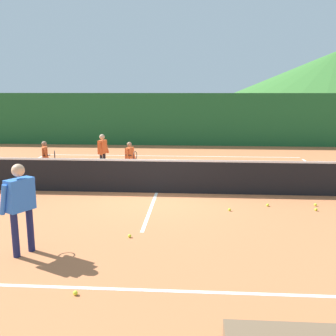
{
  "coord_description": "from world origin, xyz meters",
  "views": [
    {
      "loc": [
        1.05,
        -10.64,
        2.9
      ],
      "look_at": [
        0.36,
        -0.5,
        0.83
      ],
      "focal_mm": 41.29,
      "sensor_mm": 36.0,
      "label": 1
    }
  ],
  "objects_px": {
    "tennis_ball_5": "(230,210)",
    "tennis_net": "(156,176)",
    "student_1": "(103,149)",
    "tennis_ball_7": "(130,236)",
    "student_0": "(45,156)",
    "instructor": "(20,201)",
    "tennis_ball_4": "(75,293)",
    "tennis_ball_0": "(268,205)",
    "tennis_ball_2": "(315,205)",
    "student_2": "(130,156)",
    "tennis_ball_3": "(316,209)"
  },
  "relations": [
    {
      "from": "student_0",
      "to": "tennis_ball_0",
      "type": "bearing_deg",
      "value": -21.54
    },
    {
      "from": "student_1",
      "to": "tennis_ball_5",
      "type": "distance_m",
      "value": 5.99
    },
    {
      "from": "student_1",
      "to": "tennis_ball_2",
      "type": "distance_m",
      "value": 7.39
    },
    {
      "from": "student_0",
      "to": "instructor",
      "type": "bearing_deg",
      "value": -72.57
    },
    {
      "from": "tennis_net",
      "to": "tennis_ball_3",
      "type": "xyz_separation_m",
      "value": [
        4.04,
        -1.4,
        -0.47
      ]
    },
    {
      "from": "student_1",
      "to": "tennis_ball_7",
      "type": "height_order",
      "value": "student_1"
    },
    {
      "from": "tennis_ball_5",
      "to": "tennis_net",
      "type": "bearing_deg",
      "value": 141.22
    },
    {
      "from": "student_2",
      "to": "tennis_ball_2",
      "type": "bearing_deg",
      "value": -29.35
    },
    {
      "from": "student_0",
      "to": "student_2",
      "type": "relative_size",
      "value": 1.04
    },
    {
      "from": "tennis_ball_4",
      "to": "tennis_net",
      "type": "bearing_deg",
      "value": 83.76
    },
    {
      "from": "student_2",
      "to": "tennis_ball_0",
      "type": "bearing_deg",
      "value": -37.16
    },
    {
      "from": "tennis_ball_4",
      "to": "tennis_ball_5",
      "type": "height_order",
      "value": "same"
    },
    {
      "from": "student_1",
      "to": "tennis_ball_4",
      "type": "relative_size",
      "value": 20.02
    },
    {
      "from": "instructor",
      "to": "tennis_net",
      "type": "bearing_deg",
      "value": 65.39
    },
    {
      "from": "tennis_net",
      "to": "tennis_ball_0",
      "type": "height_order",
      "value": "tennis_net"
    },
    {
      "from": "tennis_ball_3",
      "to": "tennis_ball_0",
      "type": "bearing_deg",
      "value": 164.9
    },
    {
      "from": "student_0",
      "to": "student_1",
      "type": "height_order",
      "value": "student_1"
    },
    {
      "from": "tennis_ball_4",
      "to": "student_1",
      "type": "bearing_deg",
      "value": 100.6
    },
    {
      "from": "tennis_ball_2",
      "to": "tennis_ball_0",
      "type": "bearing_deg",
      "value": -175.16
    },
    {
      "from": "tennis_ball_0",
      "to": "tennis_ball_3",
      "type": "distance_m",
      "value": 1.15
    },
    {
      "from": "student_2",
      "to": "tennis_ball_3",
      "type": "bearing_deg",
      "value": -33.12
    },
    {
      "from": "student_0",
      "to": "tennis_ball_7",
      "type": "xyz_separation_m",
      "value": [
        3.62,
        -4.99,
        -0.72
      ]
    },
    {
      "from": "student_0",
      "to": "tennis_ball_4",
      "type": "bearing_deg",
      "value": -66.12
    },
    {
      "from": "student_1",
      "to": "tennis_ball_0",
      "type": "bearing_deg",
      "value": -36.7
    },
    {
      "from": "student_0",
      "to": "student_1",
      "type": "relative_size",
      "value": 0.92
    },
    {
      "from": "tennis_ball_3",
      "to": "tennis_ball_7",
      "type": "bearing_deg",
      "value": -154.53
    },
    {
      "from": "instructor",
      "to": "tennis_ball_7",
      "type": "bearing_deg",
      "value": 26.63
    },
    {
      "from": "tennis_ball_7",
      "to": "student_2",
      "type": "bearing_deg",
      "value": 99.24
    },
    {
      "from": "student_0",
      "to": "tennis_ball_3",
      "type": "height_order",
      "value": "student_0"
    },
    {
      "from": "student_1",
      "to": "tennis_ball_5",
      "type": "bearing_deg",
      "value": -45.99
    },
    {
      "from": "tennis_net",
      "to": "student_1",
      "type": "bearing_deg",
      "value": 128.88
    },
    {
      "from": "tennis_net",
      "to": "instructor",
      "type": "height_order",
      "value": "instructor"
    },
    {
      "from": "student_2",
      "to": "tennis_net",
      "type": "bearing_deg",
      "value": -60.89
    },
    {
      "from": "instructor",
      "to": "tennis_ball_7",
      "type": "distance_m",
      "value": 2.2
    },
    {
      "from": "tennis_ball_0",
      "to": "tennis_ball_3",
      "type": "height_order",
      "value": "same"
    },
    {
      "from": "instructor",
      "to": "tennis_ball_7",
      "type": "height_order",
      "value": "instructor"
    },
    {
      "from": "tennis_ball_5",
      "to": "tennis_ball_7",
      "type": "relative_size",
      "value": 1.0
    },
    {
      "from": "tennis_ball_0",
      "to": "tennis_ball_5",
      "type": "distance_m",
      "value": 1.1
    },
    {
      "from": "tennis_ball_3",
      "to": "tennis_ball_5",
      "type": "bearing_deg",
      "value": -175.84
    },
    {
      "from": "tennis_net",
      "to": "tennis_ball_4",
      "type": "distance_m",
      "value": 5.72
    },
    {
      "from": "tennis_net",
      "to": "student_1",
      "type": "distance_m",
      "value": 3.5
    },
    {
      "from": "tennis_ball_2",
      "to": "student_2",
      "type": "bearing_deg",
      "value": 150.65
    },
    {
      "from": "student_0",
      "to": "student_2",
      "type": "xyz_separation_m",
      "value": [
        2.74,
        0.38,
        -0.03
      ]
    },
    {
      "from": "tennis_ball_0",
      "to": "tennis_ball_4",
      "type": "distance_m",
      "value": 5.79
    },
    {
      "from": "tennis_ball_5",
      "to": "tennis_ball_7",
      "type": "height_order",
      "value": "same"
    },
    {
      "from": "tennis_ball_5",
      "to": "student_0",
      "type": "bearing_deg",
      "value": 151.56
    },
    {
      "from": "tennis_net",
      "to": "tennis_ball_0",
      "type": "bearing_deg",
      "value": -20.63
    },
    {
      "from": "tennis_net",
      "to": "student_2",
      "type": "xyz_separation_m",
      "value": [
        -1.08,
        1.94,
        0.22
      ]
    },
    {
      "from": "student_1",
      "to": "tennis_ball_5",
      "type": "relative_size",
      "value": 20.02
    },
    {
      "from": "tennis_ball_4",
      "to": "tennis_ball_5",
      "type": "bearing_deg",
      "value": 58.11
    }
  ]
}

